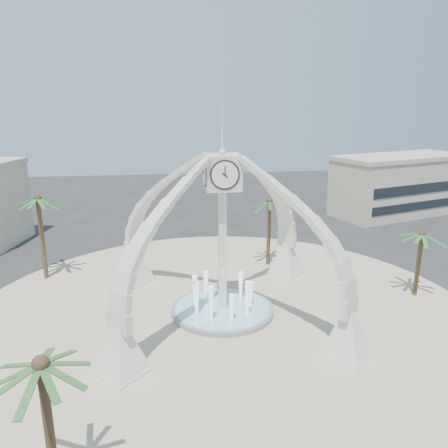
{
  "coord_description": "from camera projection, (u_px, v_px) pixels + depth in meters",
  "views": [
    {
      "loc": [
        -4.2,
        -30.74,
        15.83
      ],
      "look_at": [
        0.4,
        2.0,
        6.63
      ],
      "focal_mm": 35.0,
      "sensor_mm": 36.0,
      "label": 1
    }
  ],
  "objects": [
    {
      "name": "ground",
      "position": [
        223.0,
        312.0,
        34.14
      ],
      "size": [
        140.0,
        140.0,
        0.0
      ],
      "primitive_type": "plane",
      "color": "#282828",
      "rests_on": "ground"
    },
    {
      "name": "plaza",
      "position": [
        223.0,
        312.0,
        34.13
      ],
      "size": [
        40.0,
        40.0,
        0.06
      ],
      "primitive_type": "cylinder",
      "color": "#C4B592",
      "rests_on": "ground"
    },
    {
      "name": "clock_tower",
      "position": [
        222.0,
        233.0,
        32.4
      ],
      "size": [
        17.94,
        17.94,
        16.3
      ],
      "color": "silver",
      "rests_on": "ground"
    },
    {
      "name": "fountain",
      "position": [
        223.0,
        309.0,
        34.06
      ],
      "size": [
        8.0,
        8.0,
        3.62
      ],
      "color": "gray",
      "rests_on": "ground"
    },
    {
      "name": "building_ne",
      "position": [
        400.0,
        184.0,
        63.71
      ],
      "size": [
        21.87,
        14.17,
        8.6
      ],
      "rotation": [
        0.0,
        0.0,
        0.31
      ],
      "color": "#C3B598",
      "rests_on": "ground"
    },
    {
      "name": "palm_east",
      "position": [
        422.0,
        235.0,
        35.7
      ],
      "size": [
        5.05,
        5.05,
        6.24
      ],
      "rotation": [
        0.0,
        0.0,
        -0.38
      ],
      "color": "brown",
      "rests_on": "ground"
    },
    {
      "name": "palm_west",
      "position": [
        38.0,
        199.0,
        38.81
      ],
      "size": [
        5.64,
        5.64,
        8.49
      ],
      "rotation": [
        0.0,
        0.0,
        0.37
      ],
      "color": "brown",
      "rests_on": "ground"
    },
    {
      "name": "palm_north",
      "position": [
        270.0,
        202.0,
        42.52
      ],
      "size": [
        5.2,
        5.2,
        7.4
      ],
      "rotation": [
        0.0,
        0.0,
        -0.31
      ],
      "color": "brown",
      "rests_on": "ground"
    },
    {
      "name": "palm_south",
      "position": [
        41.0,
        366.0,
        16.38
      ],
      "size": [
        5.55,
        5.55,
        7.18
      ],
      "rotation": [
        0.0,
        0.0,
        0.39
      ],
      "color": "brown",
      "rests_on": "ground"
    }
  ]
}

